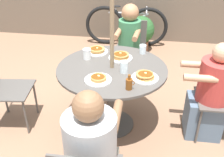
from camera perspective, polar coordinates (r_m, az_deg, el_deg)
The scene contains 17 objects.
ground_plane at distance 3.12m, azimuth 0.00°, elevation -9.80°, with size 12.00×12.00×0.00m, color #8C664C.
patio_table at distance 2.77m, azimuth 0.00°, elevation -0.13°, with size 1.14×1.14×0.75m.
umbrella_pole at distance 2.54m, azimuth 0.00°, elevation 9.99°, with size 0.04×0.04×2.25m, color #846B4C.
patio_chair_north at distance 3.87m, azimuth 4.07°, elevation 7.20°, with size 0.47×0.47×0.84m.
diner_north at distance 3.70m, azimuth 3.65°, elevation 6.81°, with size 0.34×0.52×1.14m.
patio_chair_east at distance 3.10m, azimuth -22.71°, elevation -1.54°, with size 0.49×0.49×0.84m.
diner_west at distance 2.90m, azimuth 20.54°, elevation -3.59°, with size 0.52×0.36×1.08m.
pancake_plate_a at distance 2.51m, azimuth 7.24°, elevation 0.47°, with size 0.26×0.26×0.06m.
pancake_plate_b at distance 2.47m, azimuth -3.01°, elevation -0.07°, with size 0.26×0.26×0.05m.
pancake_plate_c at distance 3.03m, azimuth -3.30°, elevation 6.08°, with size 0.26×0.26×0.06m.
pancake_plate_d at distance 2.88m, azimuth 1.87°, elevation 4.83°, with size 0.26×0.26×0.06m.
syrup_bottle at distance 2.32m, azimuth 3.75°, elevation -1.12°, with size 0.08×0.06×0.14m.
coffee_cup at distance 2.87m, azimuth -5.44°, elevation 5.34°, with size 0.09×0.09×0.11m.
drinking_glass_a at distance 3.01m, azimuth 6.71°, elevation 6.36°, with size 0.08×0.08×0.10m, color silver.
drinking_glass_b at distance 2.58m, azimuth 2.64°, elevation 2.52°, with size 0.08×0.08×0.12m, color silver.
bicycle at distance 5.05m, azimuth 3.10°, elevation 11.38°, with size 1.55×0.44×0.76m.
potted_shrub at distance 4.81m, azimuth 6.26°, elevation 10.06°, with size 0.49×0.49×0.64m.
Camera 1 is at (0.34, -2.36, 2.01)m, focal length 42.00 mm.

